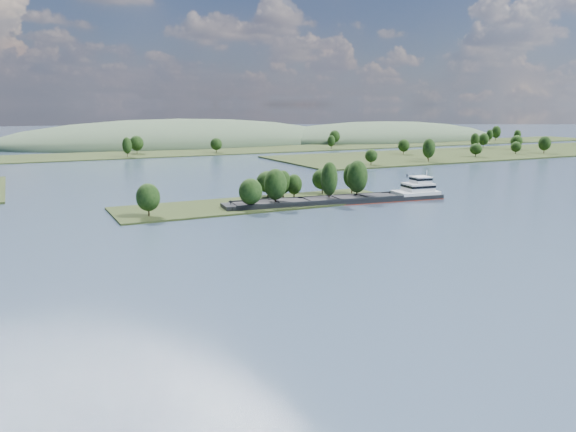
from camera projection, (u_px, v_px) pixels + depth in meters
ground at (352, 241)px, 143.48m from camera, size 1800.00×1800.00×0.00m
tree_island at (279, 192)px, 197.85m from camera, size 100.00×30.36×15.43m
right_bank at (490, 152)px, 401.53m from camera, size 320.00×90.00×15.44m
back_shoreline at (145, 154)px, 392.91m from camera, size 900.00×60.00×15.15m
hill_east at (383, 139)px, 564.07m from camera, size 260.00×140.00×36.00m
hill_west at (180, 144)px, 503.87m from camera, size 320.00×160.00×44.00m
cargo_barge at (352, 198)px, 200.42m from camera, size 82.98×18.93×11.14m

